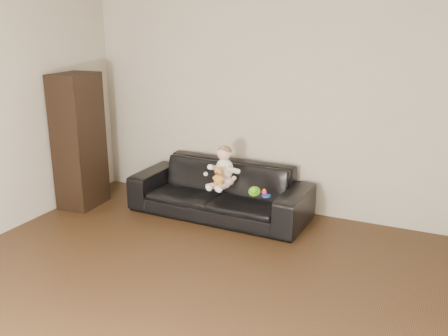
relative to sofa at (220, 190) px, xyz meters
The scene contains 10 objects.
floor 2.33m from the sofa, 76.54° to the right, with size 5.50×5.50×0.00m, color #3A2514.
wall_back 1.23m from the sofa, 42.87° to the left, with size 5.00×5.00×0.00m, color #B9AF9B.
sofa is the anchor object (origin of this frame).
cabinet 1.86m from the sofa, 165.92° to the right, with size 0.42×0.58×1.67m, color black.
shelf_item 1.98m from the sofa, 165.76° to the right, with size 0.18×0.25×0.28m, color silver.
baby 0.35m from the sofa, 47.91° to the right, with size 0.37×0.44×0.49m.
teddy_bear 0.39m from the sofa, 66.38° to the right, with size 0.13×0.13×0.22m.
toy_green 0.64m from the sofa, 26.34° to the right, with size 0.13×0.16×0.11m, color #57C517.
toy_rattle 0.68m from the sofa, 16.47° to the right, with size 0.06×0.06×0.06m, color #E91B49.
toy_blue_disc 0.73m from the sofa, 18.54° to the right, with size 0.10×0.10×0.01m, color blue.
Camera 1 is at (1.92, -2.88, 2.33)m, focal length 40.00 mm.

